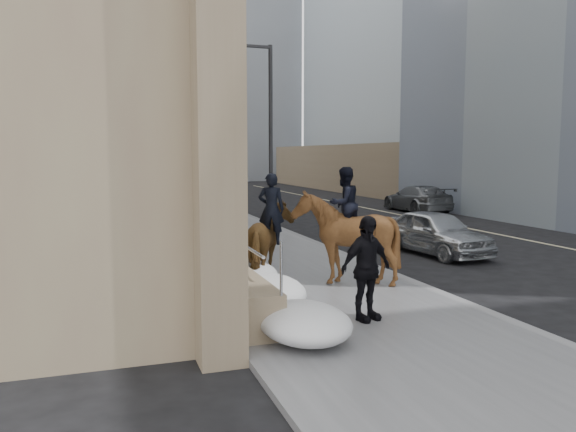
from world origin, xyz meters
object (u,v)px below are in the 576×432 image
(mounted_horse_right, at_px, (345,234))
(pedestrian, at_px, (366,268))
(car_silver, at_px, (436,232))
(mounted_horse_left, at_px, (270,240))
(car_grey, at_px, (417,199))

(mounted_horse_right, relative_size, pedestrian, 1.42)
(pedestrian, height_order, car_silver, pedestrian)
(mounted_horse_left, distance_m, pedestrian, 3.63)
(car_silver, bearing_deg, car_grey, 55.17)
(mounted_horse_right, distance_m, pedestrian, 2.94)
(mounted_horse_right, distance_m, car_grey, 18.90)
(mounted_horse_right, relative_size, car_grey, 0.54)
(mounted_horse_left, bearing_deg, pedestrian, 125.93)
(mounted_horse_right, xyz_separation_m, car_grey, (11.28, 15.16, -0.57))
(mounted_horse_right, bearing_deg, car_grey, -146.30)
(car_grey, bearing_deg, mounted_horse_right, 55.46)
(mounted_horse_left, distance_m, mounted_horse_right, 1.80)
(mounted_horse_left, xyz_separation_m, mounted_horse_right, (1.63, -0.74, 0.17))
(mounted_horse_right, bearing_deg, pedestrian, 53.45)
(car_silver, xyz_separation_m, car_grey, (6.62, 11.86, 0.03))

